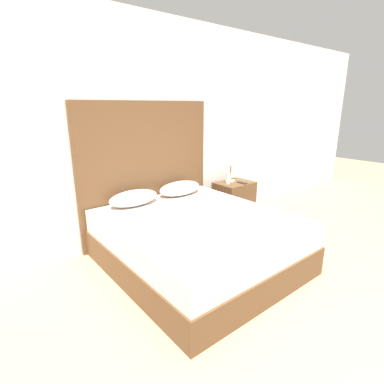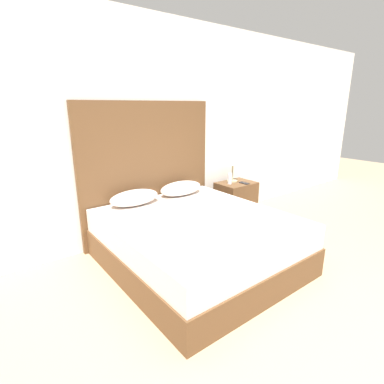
{
  "view_description": "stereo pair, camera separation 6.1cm",
  "coord_description": "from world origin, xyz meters",
  "px_view_note": "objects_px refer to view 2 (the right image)",
  "views": [
    {
      "loc": [
        -1.89,
        -0.79,
        1.67
      ],
      "look_at": [
        -0.01,
        1.54,
        0.79
      ],
      "focal_mm": 28.0,
      "sensor_mm": 36.0,
      "label": 1
    },
    {
      "loc": [
        -1.84,
        -0.82,
        1.67
      ],
      "look_at": [
        -0.01,
        1.54,
        0.79
      ],
      "focal_mm": 28.0,
      "sensor_mm": 36.0,
      "label": 2
    }
  ],
  "objects_px": {
    "bed": "(197,241)",
    "nightstand": "(236,201)",
    "table_lamp": "(233,162)",
    "phone_on_bed": "(165,222)",
    "phone_on_nightstand": "(244,183)"
  },
  "relations": [
    {
      "from": "nightstand",
      "to": "table_lamp",
      "type": "relative_size",
      "value": 1.46
    },
    {
      "from": "bed",
      "to": "table_lamp",
      "type": "distance_m",
      "value": 1.63
    },
    {
      "from": "phone_on_bed",
      "to": "table_lamp",
      "type": "relative_size",
      "value": 0.42
    },
    {
      "from": "bed",
      "to": "table_lamp",
      "type": "bearing_deg",
      "value": 31.42
    },
    {
      "from": "bed",
      "to": "nightstand",
      "type": "height_order",
      "value": "nightstand"
    },
    {
      "from": "phone_on_bed",
      "to": "nightstand",
      "type": "distance_m",
      "value": 1.79
    },
    {
      "from": "table_lamp",
      "to": "phone_on_nightstand",
      "type": "height_order",
      "value": "table_lamp"
    },
    {
      "from": "bed",
      "to": "phone_on_nightstand",
      "type": "height_order",
      "value": "phone_on_nightstand"
    },
    {
      "from": "bed",
      "to": "phone_on_bed",
      "type": "distance_m",
      "value": 0.46
    },
    {
      "from": "bed",
      "to": "phone_on_bed",
      "type": "relative_size",
      "value": 11.85
    },
    {
      "from": "phone_on_bed",
      "to": "phone_on_nightstand",
      "type": "bearing_deg",
      "value": 17.0
    },
    {
      "from": "bed",
      "to": "table_lamp",
      "type": "height_order",
      "value": "table_lamp"
    },
    {
      "from": "table_lamp",
      "to": "nightstand",
      "type": "bearing_deg",
      "value": -85.3
    },
    {
      "from": "phone_on_bed",
      "to": "phone_on_nightstand",
      "type": "height_order",
      "value": "phone_on_nightstand"
    },
    {
      "from": "phone_on_bed",
      "to": "nightstand",
      "type": "bearing_deg",
      "value": 20.7
    }
  ]
}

